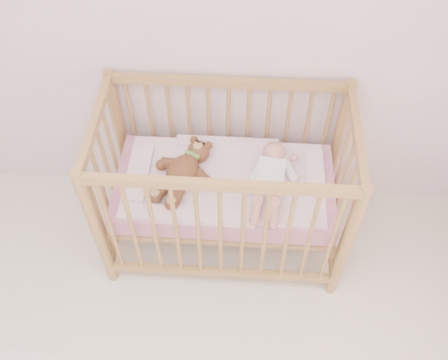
# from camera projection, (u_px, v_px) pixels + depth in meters

# --- Properties ---
(wall_back) EXTENTS (4.00, 0.02, 2.70)m
(wall_back) POSITION_uv_depth(u_px,v_px,m) (134.00, 9.00, 2.41)
(wall_back) COLOR silver
(wall_back) RESTS_ON floor
(crib) EXTENTS (1.36, 0.76, 1.00)m
(crib) POSITION_uv_depth(u_px,v_px,m) (225.00, 186.00, 2.81)
(crib) COLOR #A77F46
(crib) RESTS_ON floor
(mattress) EXTENTS (1.22, 0.62, 0.13)m
(mattress) POSITION_uv_depth(u_px,v_px,m) (225.00, 188.00, 2.83)
(mattress) COLOR #C47A95
(mattress) RESTS_ON crib
(blanket) EXTENTS (1.10, 0.58, 0.06)m
(blanket) POSITION_uv_depth(u_px,v_px,m) (225.00, 180.00, 2.77)
(blanket) COLOR #F0A5BF
(blanket) RESTS_ON mattress
(baby) EXTENTS (0.34, 0.61, 0.14)m
(baby) POSITION_uv_depth(u_px,v_px,m) (270.00, 176.00, 2.69)
(baby) COLOR white
(baby) RESTS_ON blanket
(teddy_bear) EXTENTS (0.53, 0.60, 0.14)m
(teddy_bear) POSITION_uv_depth(u_px,v_px,m) (182.00, 171.00, 2.70)
(teddy_bear) COLOR brown
(teddy_bear) RESTS_ON blanket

